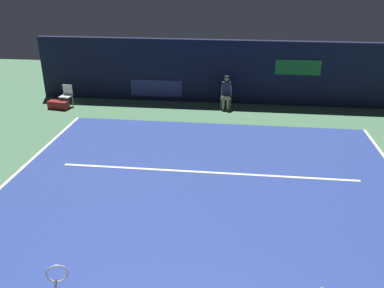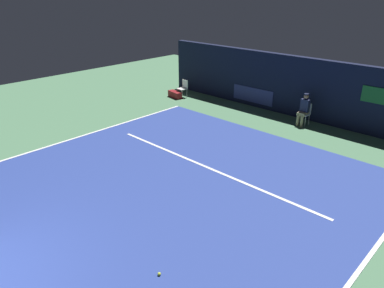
% 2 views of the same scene
% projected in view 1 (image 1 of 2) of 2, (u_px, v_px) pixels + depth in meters
% --- Properties ---
extents(ground_plane, '(31.24, 31.24, 0.00)m').
position_uv_depth(ground_plane, '(199.00, 215.00, 9.20)').
color(ground_plane, '#4C7A56').
extents(court_surface, '(10.59, 11.80, 0.01)m').
position_uv_depth(court_surface, '(199.00, 214.00, 9.20)').
color(court_surface, navy).
rests_on(court_surface, ground).
extents(line_service, '(8.26, 0.10, 0.01)m').
position_uv_depth(line_service, '(207.00, 172.00, 11.07)').
color(line_service, white).
rests_on(line_service, court_surface).
extents(back_wall, '(15.44, 0.33, 2.60)m').
position_uv_depth(back_wall, '(220.00, 72.00, 16.43)').
color(back_wall, '#141933').
rests_on(back_wall, ground).
extents(line_judge_on_chair, '(0.44, 0.53, 1.32)m').
position_uv_depth(line_judge_on_chair, '(226.00, 92.00, 15.90)').
color(line_judge_on_chair, white).
rests_on(line_judge_on_chair, ground).
extents(courtside_chair_near, '(0.49, 0.47, 0.88)m').
position_uv_depth(courtside_chair_near, '(67.00, 94.00, 16.21)').
color(courtside_chair_near, white).
rests_on(courtside_chair_near, ground).
extents(equipment_bag, '(0.88, 0.46, 0.32)m').
position_uv_depth(equipment_bag, '(58.00, 105.00, 16.04)').
color(equipment_bag, maroon).
rests_on(equipment_bag, ground).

